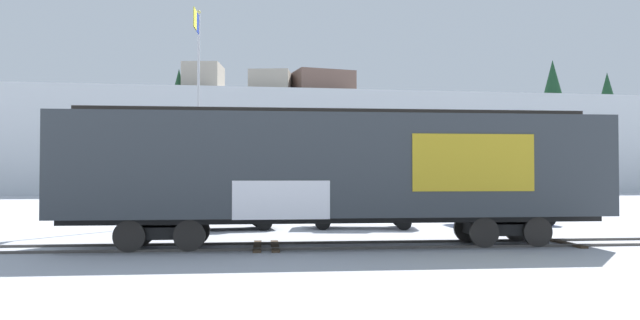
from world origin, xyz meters
TOP-DOWN VIEW (x-y plane):
  - ground_plane at (0.00, 0.00)m, footprint 260.00×260.00m
  - track at (1.01, -0.01)m, footprint 60.01×4.70m
  - freight_car at (0.74, -0.00)m, footprint 16.82×3.59m
  - flagpole at (-4.15, 9.05)m, footprint 0.23×1.60m
  - hillside at (-0.02, 61.32)m, footprint 130.49×33.97m
  - parked_car_black at (-2.82, 5.96)m, footprint 4.36×2.24m
  - parked_car_white at (2.77, 5.79)m, footprint 4.99×2.65m
  - parked_car_blue at (9.32, 6.30)m, footprint 4.55×2.08m

SIDE VIEW (x-z plane):
  - ground_plane at x=0.00m, z-range 0.00..0.00m
  - track at x=1.01m, z-range 0.00..0.08m
  - parked_car_blue at x=9.32m, z-range 0.02..1.57m
  - parked_car_white at x=2.77m, z-range 0.00..1.69m
  - parked_car_black at x=-2.82m, z-range -0.03..1.72m
  - freight_car at x=0.74m, z-range 0.29..4.57m
  - hillside at x=-0.02m, z-range -2.43..14.16m
  - flagpole at x=-4.15m, z-range 1.36..11.18m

